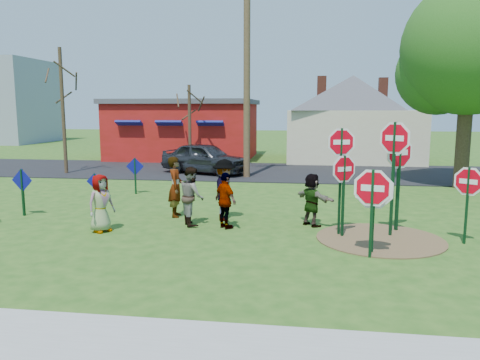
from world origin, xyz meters
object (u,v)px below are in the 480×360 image
object	(u,v)px
utility_pole	(247,65)
leafy_tree	(473,55)
stop_sign_b	(341,154)
stop_sign_d	(399,160)
stop_sign_c	(394,152)
person_a	(101,203)
stop_sign_a	(372,194)
person_b	(176,187)
suv	(205,158)

from	to	relation	value
utility_pole	leafy_tree	xyz separation A→B (m)	(9.41, -1.69, 0.11)
stop_sign_b	stop_sign_d	size ratio (longest dim) A/B	1.07
stop_sign_c	person_a	bearing A→B (deg)	-138.86
stop_sign_a	stop_sign_d	bearing A→B (deg)	82.11
person_a	person_b	xyz separation A→B (m)	(1.49, 2.04, 0.14)
person_a	suv	world-z (taller)	suv
stop_sign_c	leafy_tree	distance (m)	9.89
stop_sign_d	person_b	distance (m)	6.53
stop_sign_c	stop_sign_d	distance (m)	0.66
stop_sign_c	utility_pole	xyz separation A→B (m)	(-5.02, 9.93, 3.12)
stop_sign_d	utility_pole	size ratio (longest dim) A/B	0.27
stop_sign_d	utility_pole	bearing A→B (deg)	85.42
stop_sign_d	person_a	size ratio (longest dim) A/B	1.74
utility_pole	stop_sign_b	bearing A→B (deg)	-69.75
stop_sign_b	suv	distance (m)	12.53
stop_sign_b	person_b	size ratio (longest dim) A/B	1.58
stop_sign_b	person_a	xyz separation A→B (m)	(-6.32, -0.54, -1.37)
stop_sign_a	stop_sign_c	xyz separation A→B (m)	(0.76, 1.88, 0.77)
stop_sign_a	stop_sign_b	size ratio (longest dim) A/B	0.73
stop_sign_c	leafy_tree	bearing A→B (deg)	98.54
stop_sign_c	person_b	bearing A→B (deg)	-156.50
stop_sign_b	person_a	bearing A→B (deg)	171.97
stop_sign_b	person_a	distance (m)	6.48
stop_sign_d	suv	xyz separation A→B (m)	(-7.52, 10.32, -1.12)
stop_sign_c	person_a	distance (m)	7.80
stop_sign_d	stop_sign_c	bearing A→B (deg)	-147.51
person_b	utility_pole	size ratio (longest dim) A/B	0.18
stop_sign_b	suv	world-z (taller)	stop_sign_b
stop_sign_d	leafy_tree	bearing A→B (deg)	27.73
person_b	suv	world-z (taller)	person_b
stop_sign_a	suv	xyz separation A→B (m)	(-6.51, 12.76, -0.61)
person_a	stop_sign_d	bearing A→B (deg)	-49.92
person_a	person_b	distance (m)	2.53
stop_sign_a	utility_pole	bearing A→B (deg)	124.35
stop_sign_b	person_b	world-z (taller)	stop_sign_b
person_b	person_a	bearing A→B (deg)	135.21
person_b	stop_sign_a	bearing A→B (deg)	-130.08
suv	utility_pole	xyz separation A→B (m)	(2.25, -0.95, 4.50)
stop_sign_a	suv	size ratio (longest dim) A/B	0.47
person_a	utility_pole	xyz separation A→B (m)	(2.62, 10.54, 4.54)
stop_sign_c	suv	xyz separation A→B (m)	(-7.27, 10.88, -1.38)
stop_sign_d	leafy_tree	xyz separation A→B (m)	(4.14, 7.68, 3.49)
stop_sign_c	suv	distance (m)	13.16
person_a	suv	size ratio (longest dim) A/B	0.34
stop_sign_d	stop_sign_a	bearing A→B (deg)	-146.32
person_a	leafy_tree	xyz separation A→B (m)	(12.04, 8.86, 4.65)
stop_sign_d	leafy_tree	distance (m)	9.40
person_a	leafy_tree	size ratio (longest dim) A/B	0.19
stop_sign_c	suv	world-z (taller)	stop_sign_c
person_a	stop_sign_b	bearing A→B (deg)	-53.50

